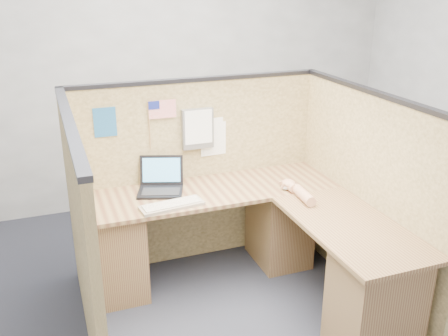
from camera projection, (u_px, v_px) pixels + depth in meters
name	position (u px, v px, depth m)	size (l,w,h in m)	color
floor	(243.00, 322.00, 3.47)	(5.00, 5.00, 0.00)	#21252F
wall_back	(158.00, 69.00, 4.94)	(5.00, 5.00, 0.00)	gray
cubicle_partitions	(222.00, 198.00, 3.57)	(2.06, 1.83, 1.53)	brown
l_desk	(252.00, 248.00, 3.64)	(1.95, 1.75, 0.73)	brown
laptop	(158.00, 183.00, 3.77)	(0.39, 0.41, 0.24)	black
keyboard	(172.00, 205.00, 3.50)	(0.47, 0.21, 0.03)	gray
mouse	(288.00, 186.00, 3.80)	(0.11, 0.07, 0.05)	silver
hand_forearm	(299.00, 191.00, 3.67)	(0.12, 0.41, 0.09)	tan
blue_poster	(105.00, 122.00, 3.64)	(0.16, 0.00, 0.22)	#1F5A91
american_flag	(159.00, 111.00, 3.74)	(0.22, 0.01, 0.37)	olive
file_holder	(198.00, 129.00, 3.88)	(0.25, 0.05, 0.32)	slate
paper_left	(216.00, 135.00, 3.99)	(0.22, 0.00, 0.28)	white
paper_right	(213.00, 139.00, 3.99)	(0.21, 0.00, 0.27)	white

